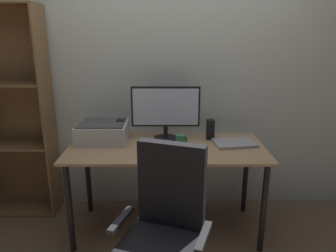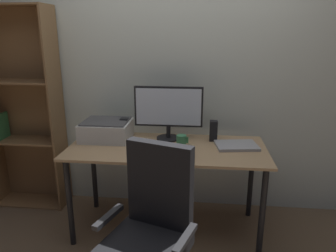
{
  "view_description": "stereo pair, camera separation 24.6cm",
  "coord_description": "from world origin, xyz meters",
  "px_view_note": "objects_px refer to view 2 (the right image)",
  "views": [
    {
      "loc": [
        0.01,
        -2.34,
        1.6
      ],
      "look_at": [
        0.01,
        0.02,
        0.91
      ],
      "focal_mm": 33.82,
      "sensor_mm": 36.0,
      "label": 1
    },
    {
      "loc": [
        0.26,
        -2.33,
        1.6
      ],
      "look_at": [
        0.01,
        0.02,
        0.91
      ],
      "focal_mm": 33.82,
      "sensor_mm": 36.0,
      "label": 2
    }
  ],
  "objects_px": {
    "monitor": "(168,109)",
    "office_chair": "(150,240)",
    "mouse": "(190,155)",
    "printer": "(107,130)",
    "coffee_mug": "(182,140)",
    "speaker_right": "(213,131)",
    "speaker_left": "(125,128)",
    "laptop": "(236,145)",
    "bookshelf": "(23,112)",
    "keyboard": "(158,155)",
    "desk": "(167,157)"
  },
  "relations": [
    {
      "from": "mouse",
      "to": "coffee_mug",
      "type": "bearing_deg",
      "value": 110.18
    },
    {
      "from": "monitor",
      "to": "office_chair",
      "type": "height_order",
      "value": "monitor"
    },
    {
      "from": "desk",
      "to": "office_chair",
      "type": "distance_m",
      "value": 0.82
    },
    {
      "from": "desk",
      "to": "laptop",
      "type": "height_order",
      "value": "laptop"
    },
    {
      "from": "coffee_mug",
      "to": "laptop",
      "type": "xyz_separation_m",
      "value": [
        0.43,
        0.02,
        -0.03
      ]
    },
    {
      "from": "keyboard",
      "to": "coffee_mug",
      "type": "xyz_separation_m",
      "value": [
        0.16,
        0.24,
        0.03
      ]
    },
    {
      "from": "speaker_left",
      "to": "keyboard",
      "type": "bearing_deg",
      "value": -48.83
    },
    {
      "from": "speaker_left",
      "to": "office_chair",
      "type": "height_order",
      "value": "office_chair"
    },
    {
      "from": "coffee_mug",
      "to": "speaker_left",
      "type": "relative_size",
      "value": 0.56
    },
    {
      "from": "laptop",
      "to": "office_chair",
      "type": "xyz_separation_m",
      "value": [
        -0.56,
        -0.85,
        -0.29
      ]
    },
    {
      "from": "monitor",
      "to": "speaker_right",
      "type": "height_order",
      "value": "monitor"
    },
    {
      "from": "desk",
      "to": "speaker_left",
      "type": "bearing_deg",
      "value": 153.49
    },
    {
      "from": "coffee_mug",
      "to": "bookshelf",
      "type": "relative_size",
      "value": 0.05
    },
    {
      "from": "office_chair",
      "to": "bookshelf",
      "type": "relative_size",
      "value": 0.55
    },
    {
      "from": "mouse",
      "to": "printer",
      "type": "bearing_deg",
      "value": 156.87
    },
    {
      "from": "coffee_mug",
      "to": "bookshelf",
      "type": "bearing_deg",
      "value": 168.49
    },
    {
      "from": "office_chair",
      "to": "keyboard",
      "type": "bearing_deg",
      "value": 112.18
    },
    {
      "from": "laptop",
      "to": "printer",
      "type": "xyz_separation_m",
      "value": [
        -1.07,
        0.08,
        0.07
      ]
    },
    {
      "from": "monitor",
      "to": "bookshelf",
      "type": "distance_m",
      "value": 1.37
    },
    {
      "from": "speaker_right",
      "to": "office_chair",
      "type": "relative_size",
      "value": 0.17
    },
    {
      "from": "mouse",
      "to": "speaker_left",
      "type": "distance_m",
      "value": 0.69
    },
    {
      "from": "speaker_right",
      "to": "office_chair",
      "type": "height_order",
      "value": "office_chair"
    },
    {
      "from": "coffee_mug",
      "to": "speaker_left",
      "type": "height_order",
      "value": "speaker_left"
    },
    {
      "from": "desk",
      "to": "speaker_left",
      "type": "xyz_separation_m",
      "value": [
        -0.38,
        0.19,
        0.17
      ]
    },
    {
      "from": "speaker_left",
      "to": "office_chair",
      "type": "bearing_deg",
      "value": -69.31
    },
    {
      "from": "desk",
      "to": "laptop",
      "type": "distance_m",
      "value": 0.56
    },
    {
      "from": "coffee_mug",
      "to": "speaker_right",
      "type": "relative_size",
      "value": 0.56
    },
    {
      "from": "keyboard",
      "to": "speaker_left",
      "type": "xyz_separation_m",
      "value": [
        -0.34,
        0.39,
        0.08
      ]
    },
    {
      "from": "monitor",
      "to": "office_chair",
      "type": "relative_size",
      "value": 0.56
    },
    {
      "from": "coffee_mug",
      "to": "speaker_left",
      "type": "bearing_deg",
      "value": 163.09
    },
    {
      "from": "speaker_right",
      "to": "laptop",
      "type": "bearing_deg",
      "value": -36.38
    },
    {
      "from": "keyboard",
      "to": "mouse",
      "type": "height_order",
      "value": "mouse"
    },
    {
      "from": "monitor",
      "to": "office_chair",
      "type": "xyz_separation_m",
      "value": [
        -0.0,
        -0.99,
        -0.54
      ]
    },
    {
      "from": "speaker_left",
      "to": "coffee_mug",
      "type": "bearing_deg",
      "value": -16.91
    },
    {
      "from": "mouse",
      "to": "speaker_right",
      "type": "xyz_separation_m",
      "value": [
        0.18,
        0.38,
        0.07
      ]
    },
    {
      "from": "desk",
      "to": "office_chair",
      "type": "relative_size",
      "value": 1.54
    },
    {
      "from": "mouse",
      "to": "speaker_left",
      "type": "relative_size",
      "value": 0.56
    },
    {
      "from": "mouse",
      "to": "printer",
      "type": "height_order",
      "value": "printer"
    },
    {
      "from": "printer",
      "to": "bookshelf",
      "type": "height_order",
      "value": "bookshelf"
    },
    {
      "from": "monitor",
      "to": "speaker_right",
      "type": "bearing_deg",
      "value": -1.2
    },
    {
      "from": "speaker_left",
      "to": "speaker_right",
      "type": "xyz_separation_m",
      "value": [
        0.75,
        0.0,
        0.0
      ]
    },
    {
      "from": "monitor",
      "to": "mouse",
      "type": "relative_size",
      "value": 5.9
    },
    {
      "from": "coffee_mug",
      "to": "speaker_right",
      "type": "height_order",
      "value": "speaker_right"
    },
    {
      "from": "monitor",
      "to": "laptop",
      "type": "xyz_separation_m",
      "value": [
        0.55,
        -0.14,
        -0.25
      ]
    },
    {
      "from": "laptop",
      "to": "speaker_left",
      "type": "xyz_separation_m",
      "value": [
        -0.93,
        0.13,
        0.07
      ]
    },
    {
      "from": "mouse",
      "to": "bookshelf",
      "type": "height_order",
      "value": "bookshelf"
    },
    {
      "from": "laptop",
      "to": "bookshelf",
      "type": "distance_m",
      "value": 1.94
    },
    {
      "from": "bookshelf",
      "to": "office_chair",
      "type": "bearing_deg",
      "value": -39.87
    },
    {
      "from": "laptop",
      "to": "bookshelf",
      "type": "relative_size",
      "value": 0.17
    },
    {
      "from": "keyboard",
      "to": "laptop",
      "type": "xyz_separation_m",
      "value": [
        0.59,
        0.25,
        0.0
      ]
    }
  ]
}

